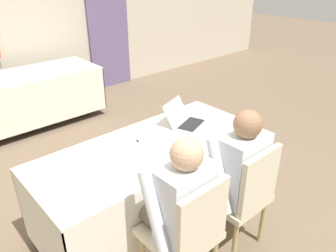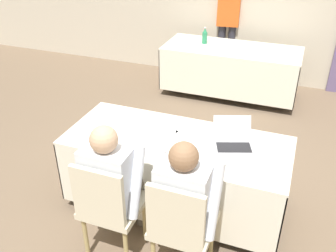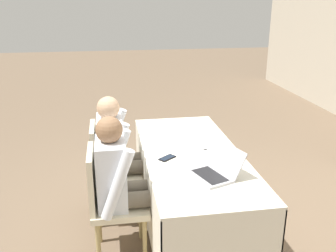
{
  "view_description": "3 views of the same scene",
  "coord_description": "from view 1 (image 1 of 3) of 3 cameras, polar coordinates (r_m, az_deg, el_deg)",
  "views": [
    {
      "loc": [
        -1.42,
        -1.8,
        2.05
      ],
      "look_at": [
        0.0,
        -0.21,
        0.98
      ],
      "focal_mm": 35.0,
      "sensor_mm": 36.0,
      "label": 1
    },
    {
      "loc": [
        0.88,
        -2.55,
        2.44
      ],
      "look_at": [
        0.0,
        -0.21,
        0.98
      ],
      "focal_mm": 40.0,
      "sensor_mm": 36.0,
      "label": 2
    },
    {
      "loc": [
        2.89,
        -0.68,
        2.0
      ],
      "look_at": [
        0.0,
        -0.21,
        0.98
      ],
      "focal_mm": 40.0,
      "sensor_mm": 36.0,
      "label": 3
    }
  ],
  "objects": [
    {
      "name": "ground_plane",
      "position": [
        3.08,
        -2.66,
        -15.28
      ],
      "size": [
        24.0,
        24.0,
        0.0
      ],
      "primitive_type": "plane",
      "color": "brown"
    },
    {
      "name": "wall_back",
      "position": [
        5.37,
        -27.14,
        16.25
      ],
      "size": [
        12.0,
        0.06,
        2.7
      ],
      "color": "beige",
      "rests_on": "ground_plane"
    },
    {
      "name": "curtain_panel",
      "position": [
        6.0,
        -10.56,
        19.12
      ],
      "size": [
        0.79,
        0.04,
        2.65
      ],
      "color": "slate",
      "rests_on": "ground_plane"
    },
    {
      "name": "conference_table_near",
      "position": [
        2.74,
        -2.9,
        -6.49
      ],
      "size": [
        1.93,
        0.82,
        0.73
      ],
      "color": "silver",
      "rests_on": "ground_plane"
    },
    {
      "name": "conference_table_far",
      "position": [
        4.83,
        -23.52,
        6.28
      ],
      "size": [
        1.93,
        0.82,
        0.73
      ],
      "color": "silver",
      "rests_on": "ground_plane"
    },
    {
      "name": "laptop",
      "position": [
        2.95,
        3.24,
        0.88
      ],
      "size": [
        0.41,
        0.41,
        0.21
      ],
      "rotation": [
        0.0,
        0.0,
        0.35
      ],
      "color": "#B7B7BC",
      "rests_on": "conference_table_near"
    },
    {
      "name": "cell_phone",
      "position": [
        2.55,
        1.97,
        -4.45
      ],
      "size": [
        0.15,
        0.16,
        0.01
      ],
      "rotation": [
        0.0,
        0.0,
        0.67
      ],
      "color": "black",
      "rests_on": "conference_table_near"
    },
    {
      "name": "paper_beside_laptop",
      "position": [
        2.71,
        -2.2,
        -2.58
      ],
      "size": [
        0.26,
        0.33,
        0.0
      ],
      "rotation": [
        0.0,
        0.0,
        0.2
      ],
      "color": "white",
      "rests_on": "conference_table_near"
    },
    {
      "name": "paper_centre_table",
      "position": [
        2.59,
        -6.84,
        -4.27
      ],
      "size": [
        0.32,
        0.36,
        0.0
      ],
      "rotation": [
        0.0,
        0.0,
        -0.44
      ],
      "color": "white",
      "rests_on": "conference_table_near"
    },
    {
      "name": "paper_left_edge",
      "position": [
        2.74,
        3.79,
        -2.27
      ],
      "size": [
        0.27,
        0.33,
        0.0
      ],
      "rotation": [
        0.0,
        0.0,
        -0.21
      ],
      "color": "white",
      "rests_on": "conference_table_near"
    },
    {
      "name": "chair_near_left",
      "position": [
        2.2,
        3.38,
        -17.9
      ],
      "size": [
        0.44,
        0.44,
        0.92
      ],
      "rotation": [
        0.0,
        0.0,
        3.14
      ],
      "color": "tan",
      "rests_on": "ground_plane"
    },
    {
      "name": "chair_near_right",
      "position": [
        2.54,
        12.83,
        -11.44
      ],
      "size": [
        0.44,
        0.44,
        0.92
      ],
      "rotation": [
        0.0,
        0.0,
        3.14
      ],
      "color": "tan",
      "rests_on": "ground_plane"
    },
    {
      "name": "person_checkered_shirt",
      "position": [
        2.14,
        1.48,
        -13.42
      ],
      "size": [
        0.5,
        0.52,
        1.18
      ],
      "rotation": [
        0.0,
        0.0,
        3.14
      ],
      "color": "#665B4C",
      "rests_on": "ground_plane"
    },
    {
      "name": "person_white_shirt",
      "position": [
        2.5,
        11.27,
        -7.52
      ],
      "size": [
        0.5,
        0.52,
        1.18
      ],
      "rotation": [
        0.0,
        0.0,
        3.14
      ],
      "color": "#665B4C",
      "rests_on": "ground_plane"
    }
  ]
}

